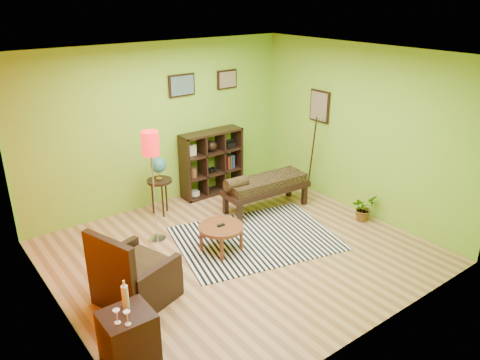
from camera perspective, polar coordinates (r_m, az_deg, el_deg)
ground at (r=6.92m, az=-0.11°, el=-8.74°), size 5.00×5.00×0.00m
room_shell at (r=6.15m, az=-0.90°, el=5.59°), size 5.04×4.54×2.82m
zebra_rug at (r=7.26m, az=1.91°, el=-7.10°), size 2.70×2.26×0.01m
coffee_table at (r=6.80m, az=-2.32°, el=-6.02°), size 0.66×0.66×0.42m
armchair at (r=5.94m, az=-12.91°, el=-11.69°), size 1.02×1.02×1.00m
side_cabinet at (r=5.10m, az=-13.43°, el=-18.18°), size 0.50×0.46×0.91m
floor_lamp at (r=6.78m, az=-10.79°, el=3.18°), size 0.26×0.26×1.72m
globe_table at (r=7.84m, az=-9.88°, el=1.03°), size 0.42×0.42×1.02m
cube_shelf at (r=8.65m, az=-3.38°, el=2.13°), size 1.20×0.35×1.20m
bench at (r=8.01m, az=2.95°, el=-0.62°), size 1.60×0.66×0.72m
potted_plant at (r=8.03m, az=14.77°, el=-3.61°), size 0.44×0.47×0.33m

